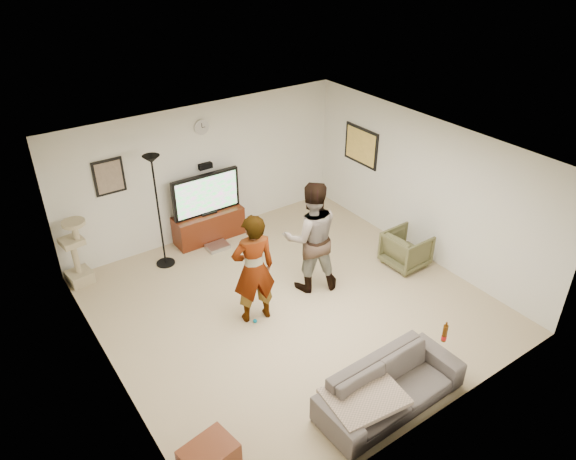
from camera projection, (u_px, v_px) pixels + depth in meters
floor at (291, 305)px, 8.34m from camera, size 5.50×5.50×0.02m
ceiling at (292, 155)px, 7.06m from camera, size 5.50×5.50×0.02m
wall_back at (204, 172)px, 9.65m from camera, size 5.50×0.04×2.50m
wall_front at (437, 344)px, 5.76m from camera, size 5.50×0.04×2.50m
wall_left at (103, 304)px, 6.35m from camera, size 0.04×5.50×2.50m
wall_right at (424, 188)px, 9.05m from camera, size 0.04×5.50×2.50m
wall_clock at (201, 127)px, 9.20m from camera, size 0.26×0.04×0.26m
wall_speaker at (205, 166)px, 9.54m from camera, size 0.25×0.10×0.10m
picture_back at (109, 177)px, 8.62m from camera, size 0.42×0.03×0.52m
picture_right at (361, 146)px, 10.05m from camera, size 0.03×0.78×0.62m
tv_stand at (209, 226)px, 9.91m from camera, size 1.31×0.45×0.55m
console_box at (218, 246)px, 9.73m from camera, size 0.40×0.30×0.07m
tv at (206, 194)px, 9.58m from camera, size 1.30×0.08×0.77m
tv_screen at (207, 195)px, 9.55m from camera, size 1.19×0.01×0.68m
floor_lamp at (159, 213)px, 8.80m from camera, size 0.32×0.32×2.03m
cat_tree at (74, 253)px, 8.56m from camera, size 0.42×0.42×1.16m
person_left at (254, 269)px, 7.63m from camera, size 0.71×0.54×1.76m
person_right at (311, 237)px, 8.29m from camera, size 1.11×1.00×1.86m
sofa at (391, 387)px, 6.50m from camera, size 1.95×0.80×0.57m
throw_blanket at (365, 397)px, 6.24m from camera, size 0.97×0.80×0.06m
beer_bottle at (445, 333)px, 6.74m from camera, size 0.06×0.06×0.25m
armchair at (406, 249)px, 9.14m from camera, size 0.70×0.68×0.63m
side_table at (209, 460)px, 5.74m from camera, size 0.63×0.51×0.38m
toy_ball at (255, 321)px, 7.95m from camera, size 0.06×0.06×0.06m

